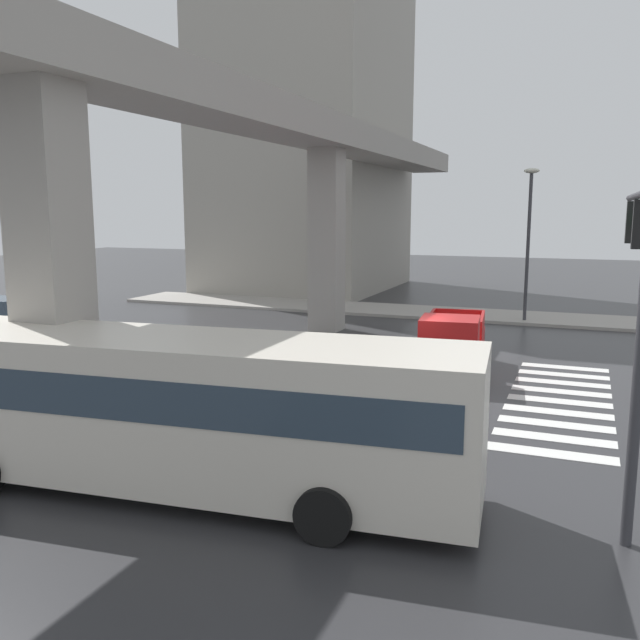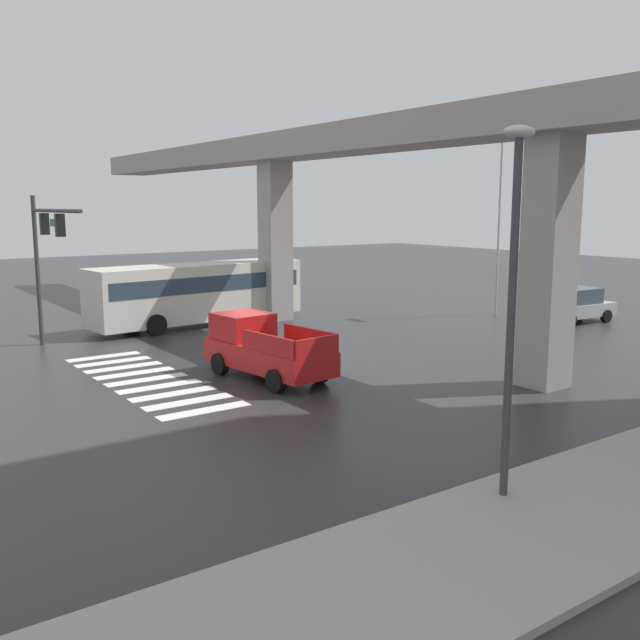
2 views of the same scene
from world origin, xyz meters
name	(u,v)px [view 2 (image 2 of 2)]	position (x,y,z in m)	size (l,w,h in m)	color
ground_plane	(263,362)	(0.00, 0.00, 0.00)	(120.00, 120.00, 0.00)	#2D2D30
crosswalk_stripes	(146,380)	(0.00, -4.56, 0.01)	(9.35, 2.80, 0.01)	silver
elevated_overpass	(382,151)	(0.00, 5.65, 7.95)	(57.49, 2.48, 9.18)	#9E9991
pickup_truck	(263,349)	(1.94, -1.15, 0.99)	(5.27, 2.49, 2.08)	red
city_bus	(199,290)	(-9.05, 1.74, 1.72)	(3.54, 10.99, 2.99)	beige
sedan_silver	(575,305)	(1.22, 17.40, 0.85)	(2.18, 4.41, 1.72)	#A8AAAF
traffic_signal_mast	(46,242)	(-6.54, -5.89, 4.39)	(6.49, 0.32, 6.20)	#38383D
street_lamp_near_corner	(513,272)	(13.43, -2.46, 4.56)	(0.44, 0.70, 7.24)	#38383D
flagpole	(501,202)	(-2.45, 15.86, 5.97)	(1.16, 0.12, 10.33)	silver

